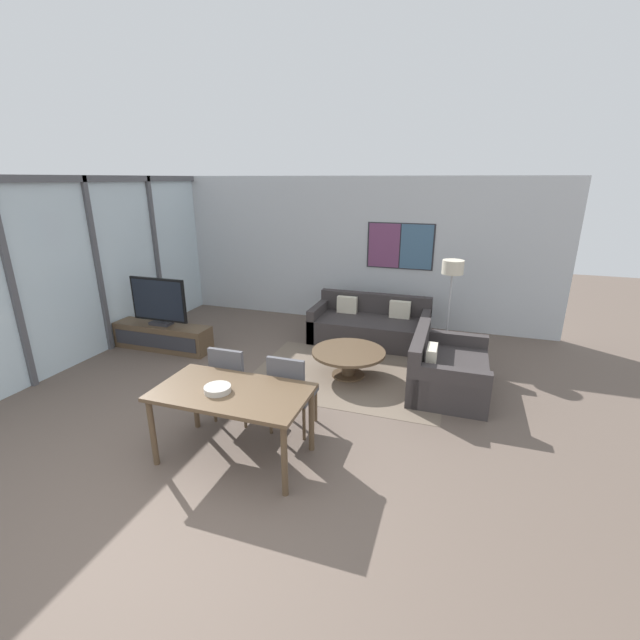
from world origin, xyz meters
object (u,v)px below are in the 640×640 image
object	(u,v)px
dining_chair_centre	(290,389)
fruit_bowl	(218,389)
sofa_side	(443,371)
dining_chair_left	(233,379)
television	(159,302)
dining_table	(232,398)
floor_lamp	(452,275)
tv_console	(163,337)
sofa_main	(371,326)
coffee_table	(348,357)

from	to	relation	value
dining_chair_centre	fruit_bowl	xyz separation A→B (m)	(-0.48, -0.69, 0.27)
sofa_side	dining_chair_left	bearing A→B (deg)	124.75
fruit_bowl	dining_chair_left	bearing A→B (deg)	109.56
television	dining_table	size ratio (longest dim) A/B	0.66
television	dining_chair_centre	distance (m)	3.42
floor_lamp	fruit_bowl	bearing A→B (deg)	-118.35
dining_chair_centre	floor_lamp	bearing A→B (deg)	63.21
tv_console	dining_chair_centre	world-z (taller)	dining_chair_centre
television	dining_chair_centre	world-z (taller)	television
tv_console	dining_table	bearing A→B (deg)	-40.65
dining_table	fruit_bowl	bearing A→B (deg)	-149.14
sofa_side	television	bearing A→B (deg)	89.87
sofa_main	coffee_table	size ratio (longest dim) A/B	1.90
tv_console	sofa_main	distance (m)	3.58
sofa_side	floor_lamp	xyz separation A→B (m)	(-0.03, 1.44, 1.03)
dining_table	fruit_bowl	size ratio (longest dim) A/B	5.79
sofa_side	dining_table	size ratio (longest dim) A/B	0.93
tv_console	floor_lamp	size ratio (longest dim) A/B	1.11
dining_table	floor_lamp	distance (m)	4.20
dining_chair_centre	floor_lamp	size ratio (longest dim) A/B	0.62
sofa_main	dining_chair_centre	size ratio (longest dim) A/B	2.13
sofa_main	floor_lamp	distance (m)	1.66
tv_console	fruit_bowl	world-z (taller)	fruit_bowl
tv_console	dining_table	xyz separation A→B (m)	(2.62, -2.25, 0.47)
dining_chair_left	floor_lamp	size ratio (longest dim) A/B	0.62
sofa_side	fruit_bowl	world-z (taller)	fruit_bowl
dining_table	tv_console	bearing A→B (deg)	139.35
sofa_main	dining_table	size ratio (longest dim) A/B	1.32
television	tv_console	bearing A→B (deg)	-90.00
sofa_side	coffee_table	bearing A→B (deg)	90.80
sofa_side	fruit_bowl	size ratio (longest dim) A/B	5.41
dining_chair_left	dining_chair_centre	world-z (taller)	same
dining_chair_left	floor_lamp	xyz separation A→B (m)	(2.28, 3.04, 0.77)
sofa_side	coffee_table	size ratio (longest dim) A/B	1.35
coffee_table	fruit_bowl	xyz separation A→B (m)	(-0.73, -2.29, 0.51)
sofa_main	dining_chair_left	bearing A→B (deg)	-107.41
dining_chair_left	television	bearing A→B (deg)	144.49
sofa_side	dining_chair_centre	world-z (taller)	dining_chair_centre
sofa_side	dining_chair_centre	distance (m)	2.27
sofa_main	dining_chair_centre	bearing A→B (deg)	-94.51
dining_chair_centre	tv_console	bearing A→B (deg)	151.44
coffee_table	fruit_bowl	bearing A→B (deg)	-107.63
floor_lamp	tv_console	bearing A→B (deg)	-162.45
tv_console	coffee_table	xyz separation A→B (m)	(3.24, -0.03, 0.08)
sofa_main	television	bearing A→B (deg)	-154.86
floor_lamp	dining_chair_centre	bearing A→B (deg)	-116.79
tv_console	dining_chair_centre	xyz separation A→B (m)	(2.99, -1.63, 0.31)
sofa_side	coffee_table	distance (m)	1.33
television	dining_table	xyz separation A→B (m)	(2.62, -2.25, -0.14)
coffee_table	fruit_bowl	distance (m)	2.46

